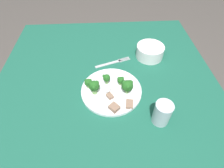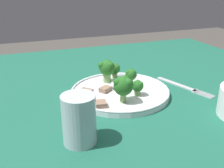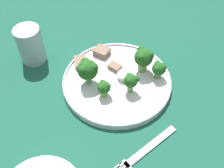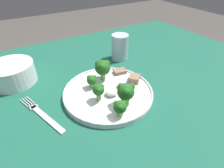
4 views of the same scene
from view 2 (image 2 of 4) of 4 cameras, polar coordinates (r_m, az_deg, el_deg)
The scene contains 13 objects.
table at distance 0.79m, azimuth -0.84°, elevation -7.38°, with size 1.34×1.09×0.72m.
dinner_plate at distance 0.75m, azimuth 1.76°, elevation -1.66°, with size 0.28×0.28×0.02m.
fork at distance 0.83m, azimuth 15.21°, elevation -0.56°, with size 0.08×0.19×0.00m.
drinking_glass at distance 0.53m, azimuth -7.14°, elevation -8.19°, with size 0.07×0.07×0.10m.
broccoli_floret_near_rim_left at distance 0.77m, azimuth 4.06°, elevation 2.08°, with size 0.03×0.03×0.05m.
broccoli_floret_center_left at distance 0.71m, azimuth 5.59°, elevation -0.46°, with size 0.03×0.03×0.04m.
broccoli_floret_back_left at distance 0.79m, azimuth -1.10°, elevation 3.45°, with size 0.05×0.05×0.07m.
broccoli_floret_front_left at distance 0.83m, azimuth 0.59°, elevation 3.32°, with size 0.04×0.03×0.05m.
broccoli_floret_center_back at distance 0.66m, azimuth 2.48°, elevation -0.31°, with size 0.05×0.05×0.07m.
meat_slice_front_slice at distance 0.74m, azimuth -1.47°, elevation -1.16°, with size 0.04×0.04×0.01m.
meat_slice_middle_slice at distance 0.71m, azimuth -5.98°, elevation -2.12°, with size 0.05×0.05×0.02m.
meat_slice_rear_slice at distance 0.65m, azimuth -3.16°, elevation -4.41°, with size 0.05×0.04×0.01m.
sauce_dollop at distance 0.76m, azimuth 1.11°, elevation -0.22°, with size 0.04×0.03×0.02m.
Camera 2 is at (0.23, 0.65, 1.03)m, focal length 42.00 mm.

